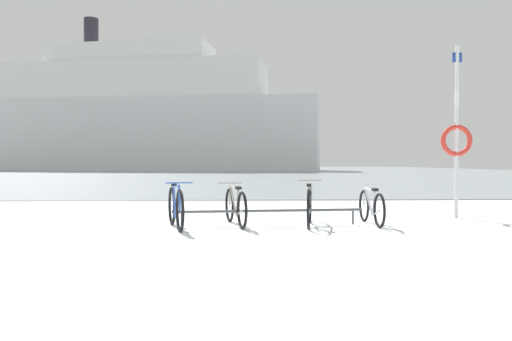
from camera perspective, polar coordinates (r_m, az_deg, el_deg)
ground at (r=59.43m, az=-2.76°, el=-0.20°), size 80.00×132.00×0.08m
bike_rack at (r=9.36m, az=1.53°, el=-4.65°), size 3.56×0.42×0.31m
bicycle_0 at (r=9.08m, az=-9.08°, el=-4.13°), size 0.59×1.69×0.84m
bicycle_1 at (r=9.42m, az=-2.34°, el=-4.09°), size 0.55×1.73×0.78m
bicycle_2 at (r=9.45m, az=6.06°, el=-3.93°), size 0.47×1.71×0.84m
bicycle_3 at (r=9.77m, az=12.92°, el=-4.04°), size 0.46×1.65×0.74m
rescue_post at (r=11.49m, az=21.76°, el=3.73°), size 0.68×0.10×3.64m
ferry_ship at (r=74.43m, az=-13.17°, el=5.74°), size 51.83×21.26×22.03m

